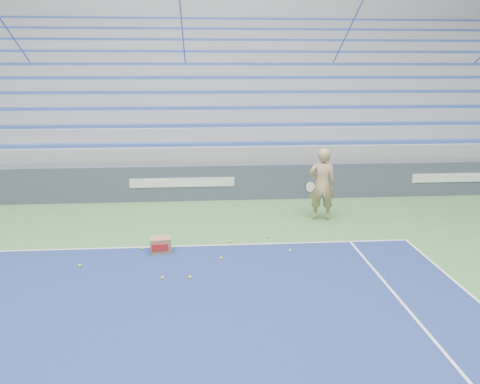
% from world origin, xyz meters
% --- Properties ---
extents(sponsor_barrier, '(30.00, 0.32, 1.10)m').
position_xyz_m(sponsor_barrier, '(0.00, 15.88, 0.55)').
color(sponsor_barrier, '#3B445A').
rests_on(sponsor_barrier, ground).
extents(bleachers, '(31.00, 9.15, 7.30)m').
position_xyz_m(bleachers, '(0.00, 21.60, 2.36)').
color(bleachers, '#96999F').
rests_on(bleachers, ground).
extents(tennis_player, '(1.00, 0.91, 1.96)m').
position_xyz_m(tennis_player, '(3.84, 13.68, 0.98)').
color(tennis_player, tan).
rests_on(tennis_player, ground).
extents(ball_box, '(0.50, 0.41, 0.34)m').
position_xyz_m(ball_box, '(-0.32, 11.59, 0.17)').
color(ball_box, '#966848').
rests_on(ball_box, ground).
extents(tennis_ball_0, '(0.07, 0.07, 0.07)m').
position_xyz_m(tennis_ball_0, '(-0.17, 10.17, 0.03)').
color(tennis_ball_0, yellow).
rests_on(tennis_ball_0, ground).
extents(tennis_ball_1, '(0.07, 0.07, 0.07)m').
position_xyz_m(tennis_ball_1, '(-1.92, 10.87, 0.03)').
color(tennis_ball_1, yellow).
rests_on(tennis_ball_1, ground).
extents(tennis_ball_2, '(0.07, 0.07, 0.07)m').
position_xyz_m(tennis_ball_2, '(-0.75, 11.77, 0.03)').
color(tennis_ball_2, yellow).
rests_on(tennis_ball_2, ground).
extents(tennis_ball_3, '(0.07, 0.07, 0.07)m').
position_xyz_m(tennis_ball_3, '(2.58, 11.37, 0.03)').
color(tennis_ball_3, yellow).
rests_on(tennis_ball_3, ground).
extents(tennis_ball_4, '(0.07, 0.07, 0.07)m').
position_xyz_m(tennis_ball_4, '(1.02, 11.05, 0.03)').
color(tennis_ball_4, yellow).
rests_on(tennis_ball_4, ground).
extents(tennis_ball_5, '(0.07, 0.07, 0.07)m').
position_xyz_m(tennis_ball_5, '(0.37, 10.16, 0.03)').
color(tennis_ball_5, yellow).
rests_on(tennis_ball_5, ground).
extents(tennis_ball_6, '(0.07, 0.07, 0.07)m').
position_xyz_m(tennis_ball_6, '(2.22, 12.30, 0.03)').
color(tennis_ball_6, yellow).
rests_on(tennis_ball_6, ground).
extents(tennis_ball_7, '(0.07, 0.07, 0.07)m').
position_xyz_m(tennis_ball_7, '(1.25, 12.05, 0.03)').
color(tennis_ball_7, yellow).
rests_on(tennis_ball_7, ground).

